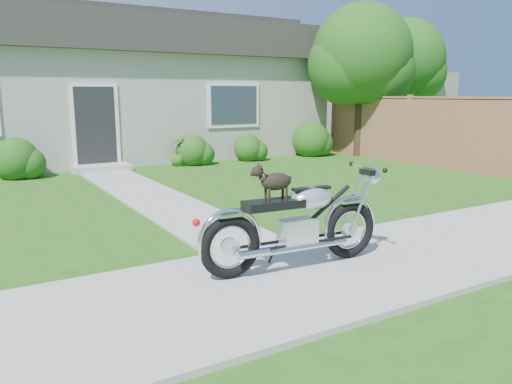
% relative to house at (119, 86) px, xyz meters
% --- Properties ---
extents(ground, '(80.00, 80.00, 0.00)m').
position_rel_house_xyz_m(ground, '(0.00, -11.99, -2.16)').
color(ground, '#235114').
rests_on(ground, ground).
extents(sidewalk, '(24.00, 2.20, 0.04)m').
position_rel_house_xyz_m(sidewalk, '(0.00, -11.99, -2.14)').
color(sidewalk, '#9E9B93').
rests_on(sidewalk, ground).
extents(walkway, '(1.20, 8.00, 0.03)m').
position_rel_house_xyz_m(walkway, '(-1.50, -6.99, -2.14)').
color(walkway, '#9E9B93').
rests_on(walkway, ground).
extents(house, '(12.60, 7.03, 4.50)m').
position_rel_house_xyz_m(house, '(0.00, 0.00, 0.00)').
color(house, '#A59F95').
rests_on(house, ground).
extents(fence, '(0.12, 6.62, 1.90)m').
position_rel_house_xyz_m(fence, '(6.30, -6.24, -1.22)').
color(fence, '#9C6946').
rests_on(fence, ground).
extents(tree_near, '(3.03, 3.03, 4.65)m').
position_rel_house_xyz_m(tree_near, '(6.41, -4.31, 0.82)').
color(tree_near, '#3D2B1C').
rests_on(tree_near, ground).
extents(tree_far, '(3.16, 3.16, 4.85)m').
position_rel_house_xyz_m(tree_far, '(10.98, -1.74, 0.96)').
color(tree_far, '#3D2B1C').
rests_on(tree_far, ground).
extents(shrub_row, '(11.26, 1.18, 1.18)m').
position_rel_house_xyz_m(shrub_row, '(0.21, -3.49, -1.72)').
color(shrub_row, '#205015').
rests_on(shrub_row, ground).
extents(potted_plant_left, '(0.83, 0.84, 0.70)m').
position_rel_house_xyz_m(potted_plant_left, '(-3.65, -3.44, -1.80)').
color(potted_plant_left, '#2C5D18').
rests_on(potted_plant_left, ground).
extents(potted_plant_right, '(0.53, 0.53, 0.81)m').
position_rel_house_xyz_m(potted_plant_right, '(0.54, -3.44, -1.75)').
color(potted_plant_right, '#386A1D').
rests_on(potted_plant_right, ground).
extents(motorcycle_with_dog, '(2.22, 0.60, 1.16)m').
position_rel_house_xyz_m(motorcycle_with_dog, '(-1.44, -11.80, -1.61)').
color(motorcycle_with_dog, black).
rests_on(motorcycle_with_dog, sidewalk).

